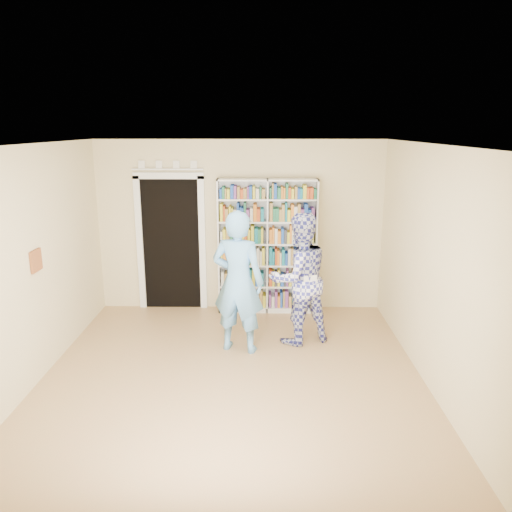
{
  "coord_description": "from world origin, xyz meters",
  "views": [
    {
      "loc": [
        0.35,
        -5.26,
        2.88
      ],
      "look_at": [
        0.27,
        0.9,
        1.28
      ],
      "focal_mm": 35.0,
      "sensor_mm": 36.0,
      "label": 1
    }
  ],
  "objects": [
    {
      "name": "bookshelf",
      "position": [
        0.43,
        2.34,
        1.07
      ],
      "size": [
        1.54,
        0.29,
        2.12
      ],
      "rotation": [
        0.0,
        0.0,
        -0.09
      ],
      "color": "white",
      "rests_on": "floor"
    },
    {
      "name": "wall_left",
      "position": [
        -2.25,
        0.0,
        1.35
      ],
      "size": [
        0.0,
        5.0,
        5.0
      ],
      "primitive_type": "plane",
      "rotation": [
        1.57,
        0.0,
        1.57
      ],
      "color": "beige",
      "rests_on": "floor"
    },
    {
      "name": "man_blue",
      "position": [
        0.04,
        0.87,
        0.94
      ],
      "size": [
        0.78,
        0.62,
        1.88
      ],
      "primitive_type": "imported",
      "rotation": [
        0.0,
        0.0,
        2.87
      ],
      "color": "#63A4DD",
      "rests_on": "floor"
    },
    {
      "name": "wall_right",
      "position": [
        2.25,
        0.0,
        1.35
      ],
      "size": [
        0.0,
        5.0,
        5.0
      ],
      "primitive_type": "plane",
      "rotation": [
        1.57,
        0.0,
        -1.57
      ],
      "color": "beige",
      "rests_on": "floor"
    },
    {
      "name": "wall_art",
      "position": [
        -2.23,
        0.2,
        1.4
      ],
      "size": [
        0.03,
        0.25,
        0.25
      ],
      "primitive_type": "cube",
      "color": "brown",
      "rests_on": "wall_left"
    },
    {
      "name": "doorway",
      "position": [
        -1.1,
        2.48,
        1.18
      ],
      "size": [
        1.1,
        0.08,
        2.43
      ],
      "color": "black",
      "rests_on": "floor"
    },
    {
      "name": "wall_back",
      "position": [
        0.0,
        2.5,
        1.35
      ],
      "size": [
        4.5,
        0.0,
        4.5
      ],
      "primitive_type": "plane",
      "rotation": [
        1.57,
        0.0,
        0.0
      ],
      "color": "beige",
      "rests_on": "floor"
    },
    {
      "name": "ceiling",
      "position": [
        0.0,
        0.0,
        2.7
      ],
      "size": [
        5.0,
        5.0,
        0.0
      ],
      "primitive_type": "plane",
      "rotation": [
        3.14,
        0.0,
        0.0
      ],
      "color": "white",
      "rests_on": "wall_back"
    },
    {
      "name": "paper_sheet",
      "position": [
        0.98,
        0.93,
        0.88
      ],
      "size": [
        0.18,
        0.06,
        0.26
      ],
      "primitive_type": "cube",
      "rotation": [
        0.0,
        0.0,
        0.32
      ],
      "color": "white",
      "rests_on": "man_plaid"
    },
    {
      "name": "floor",
      "position": [
        0.0,
        0.0,
        0.0
      ],
      "size": [
        5.0,
        5.0,
        0.0
      ],
      "primitive_type": "plane",
      "color": "#AD8053",
      "rests_on": "ground"
    },
    {
      "name": "man_plaid",
      "position": [
        0.85,
        1.16,
        0.9
      ],
      "size": [
        1.07,
        0.98,
        1.8
      ],
      "primitive_type": "imported",
      "rotation": [
        0.0,
        0.0,
        3.56
      ],
      "color": "navy",
      "rests_on": "floor"
    }
  ]
}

